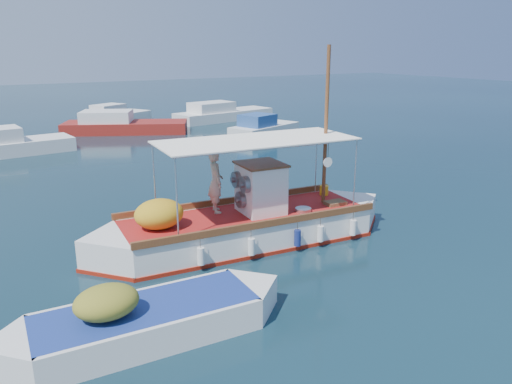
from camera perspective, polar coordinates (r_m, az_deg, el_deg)
ground at (r=15.77m, az=1.99°, el=-6.12°), size 160.00×160.00×0.00m
fishing_caique at (r=15.83m, az=-1.34°, el=-3.85°), size 10.27×3.46×6.28m
dinghy at (r=11.24m, az=-12.62°, el=-14.48°), size 6.44×2.01×1.57m
bg_boat_nw at (r=32.24m, az=-26.15°, el=4.75°), size 6.47×3.05×1.80m
bg_boat_n at (r=37.69m, az=-15.09°, el=7.29°), size 9.05×6.33×1.80m
bg_boat_ne at (r=34.91m, az=0.80°, el=7.17°), size 5.73×3.87×1.80m
bg_boat_e at (r=42.87m, az=-3.95°, el=8.83°), size 9.11×4.10×1.80m
bg_boat_far_n at (r=42.59m, az=-15.76°, el=8.22°), size 6.19×4.56×1.80m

